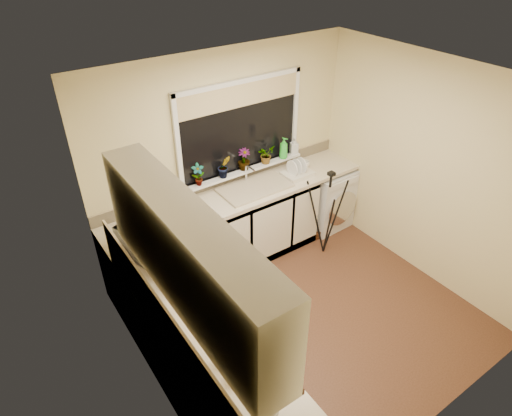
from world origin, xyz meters
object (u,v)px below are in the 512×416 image
Objects in this scene: kettle at (179,272)px; microwave at (153,242)px; plant_c at (244,159)px; soap_bottle_green at (284,148)px; plant_a at (198,175)px; plant_b at (224,166)px; washing_machine at (326,197)px; tripod at (327,214)px; steel_jar at (224,352)px; cup_left at (233,372)px; soap_bottle_clear at (294,146)px; cup_back at (305,165)px; dish_rack at (297,174)px; plant_d at (266,155)px; glass_jug at (270,403)px; laptop at (185,212)px.

microwave reaches higher than kettle.
soap_bottle_green reaches higher than plant_c.
microwave is 2.21× the size of plant_a.
soap_bottle_green is at bearing -0.39° from plant_b.
washing_machine is 0.65m from tripod.
cup_left is (-0.03, -0.16, -0.02)m from steel_jar.
microwave reaches higher than steel_jar.
tripod is 1.18m from plant_c.
soap_bottle_clear reaches higher than kettle.
soap_bottle_green reaches higher than microwave.
tripod is (-0.43, -0.47, 0.15)m from washing_machine.
plant_a is 1.35m from soap_bottle_clear.
washing_machine is 6.95× the size of cup_back.
cup_left is at bearing 155.72° from microwave.
plant_a is at bearing 153.62° from tripod.
plant_b reaches higher than washing_machine.
plant_b is (-0.87, 0.25, 0.26)m from dish_rack.
plant_d reaches higher than steel_jar.
washing_machine is at bearing -101.49° from microwave.
dish_rack is 1.33× the size of plant_b.
soap_bottle_green is at bearing -4.47° from plant_d.
dish_rack is at bearing 104.77° from tripod.
tripod is at bearing 30.23° from steel_jar.
cup_back is at bearing 160.71° from washing_machine.
plant_d is (0.30, -0.01, -0.02)m from plant_c.
kettle is 2.18m from tripod.
cup_left is at bearing -146.25° from washing_machine.
glass_jug is at bearing -120.36° from plant_c.
plant_a is at bearing -179.50° from plant_d.
plant_b is 2.50m from cup_left.
cup_left is at bearing -139.23° from cup_back.
plant_b reaches higher than soap_bottle_green.
microwave is at bearing -150.43° from plant_b.
washing_machine is 2.10m from laptop.
cup_back is at bearing -12.54° from plant_c.
plant_d reaches higher than microwave.
plant_c reaches higher than laptop.
tripod is at bearing 32.89° from cup_left.
plant_d is at bearing -2.62° from plant_c.
soap_bottle_green reaches higher than soap_bottle_clear.
washing_machine is 3.21× the size of plant_c.
tripod is 5.68× the size of soap_bottle_clear.
plant_c is (1.42, 1.14, 0.17)m from kettle.
kettle is 0.62× the size of dish_rack.
steel_jar reaches higher than cup_back.
plant_a is (0.83, 0.66, 0.12)m from microwave.
plant_a is at bearing 66.70° from cup_left.
plant_c is 0.97× the size of soap_bottle_green.
plant_c is (0.61, 0.02, -0.00)m from plant_a.
washing_machine is 2.67m from microwave.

